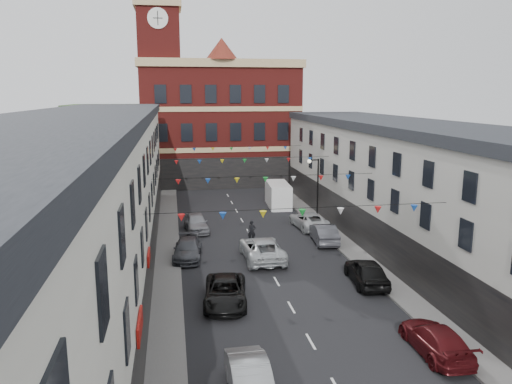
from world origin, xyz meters
TOP-DOWN VIEW (x-y plane):
  - ground at (0.00, 0.00)m, footprint 160.00×160.00m
  - pavement_left at (-6.90, 2.00)m, footprint 1.80×64.00m
  - pavement_right at (6.90, 2.00)m, footprint 1.80×64.00m
  - terrace_left at (-11.78, 1.00)m, footprint 8.40×56.00m
  - terrace_right at (11.78, 1.00)m, footprint 8.40×56.00m
  - civic_building at (0.00, 37.95)m, footprint 20.60×13.30m
  - clock_tower at (-7.50, 35.00)m, footprint 5.60×5.60m
  - distant_hill at (-4.00, 62.00)m, footprint 40.00×14.00m
  - street_lamp at (6.55, 14.00)m, footprint 1.10×0.36m
  - car_left_b at (-3.60, -12.07)m, footprint 1.66×4.54m
  - car_left_c at (-3.60, -2.87)m, footprint 2.94×5.37m
  - car_left_d at (-5.46, 5.62)m, footprint 2.42×4.96m
  - car_left_e at (-4.48, 12.85)m, footprint 2.22×4.79m
  - car_right_c at (5.37, -10.02)m, footprint 2.04×4.80m
  - car_right_d at (5.50, -1.33)m, footprint 2.36×4.96m
  - car_right_e at (5.50, 7.77)m, footprint 2.06×4.88m
  - car_right_f at (5.50, 12.25)m, footprint 2.93×5.46m
  - moving_car at (-0.15, 4.40)m, footprint 2.81×5.97m
  - white_van at (4.68, 21.45)m, footprint 2.51×5.72m
  - pedestrian at (-0.19, 8.85)m, footprint 0.70×0.51m

SIDE VIEW (x-z plane):
  - ground at x=0.00m, z-range 0.00..0.00m
  - pavement_left at x=-6.90m, z-range 0.00..0.15m
  - pavement_right at x=6.90m, z-range 0.00..0.15m
  - car_right_c at x=5.37m, z-range 0.00..1.38m
  - car_left_d at x=-5.46m, z-range 0.00..1.39m
  - car_left_c at x=-3.60m, z-range 0.00..1.43m
  - car_right_f at x=5.50m, z-range 0.00..1.46m
  - car_left_b at x=-3.60m, z-range 0.00..1.49m
  - car_right_e at x=5.50m, z-range 0.00..1.57m
  - car_left_e at x=-4.48m, z-range 0.00..1.59m
  - car_right_d at x=5.50m, z-range 0.00..1.64m
  - moving_car at x=-0.15m, z-range 0.00..1.65m
  - pedestrian at x=-0.19m, z-range 0.00..1.77m
  - white_van at x=4.68m, z-range 0.00..2.47m
  - street_lamp at x=6.55m, z-range 0.90..6.90m
  - terrace_right at x=11.78m, z-range 0.00..9.70m
  - distant_hill at x=-4.00m, z-range 0.00..10.00m
  - terrace_left at x=-11.78m, z-range 0.00..10.70m
  - civic_building at x=0.00m, z-range -1.11..17.39m
  - clock_tower at x=-7.50m, z-range -0.07..29.93m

